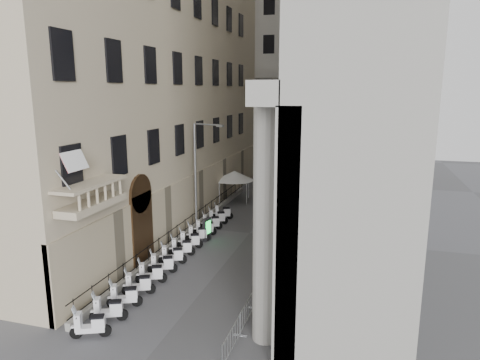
# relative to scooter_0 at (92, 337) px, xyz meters

# --- Properties ---
(left_building) EXTENTS (5.00, 36.00, 34.00)m
(left_building) POSITION_rel_scooter_0_xyz_m (-4.47, 18.07, 17.00)
(left_building) COLOR tan
(left_building) RESTS_ON ground
(far_building) EXTENTS (22.00, 10.00, 30.00)m
(far_building) POSITION_rel_scooter_0_xyz_m (3.03, 44.07, 15.00)
(far_building) COLOR #B3B1A9
(far_building) RESTS_ON ground
(iron_fence) EXTENTS (0.30, 28.00, 1.40)m
(iron_fence) POSITION_rel_scooter_0_xyz_m (-1.27, 14.07, 0.00)
(iron_fence) COLOR black
(iron_fence) RESTS_ON ground
(blue_awning) EXTENTS (1.60, 3.00, 3.00)m
(blue_awning) POSITION_rel_scooter_0_xyz_m (7.18, 22.07, 0.00)
(blue_awning) COLOR navy
(blue_awning) RESTS_ON ground
(flag) EXTENTS (1.00, 1.40, 8.20)m
(flag) POSITION_rel_scooter_0_xyz_m (-0.97, 1.07, 0.00)
(flag) COLOR #9E0C11
(flag) RESTS_ON ground
(scooter_0) EXTENTS (1.51, 1.07, 1.50)m
(scooter_0) POSITION_rel_scooter_0_xyz_m (0.00, 0.00, 0.00)
(scooter_0) COLOR white
(scooter_0) RESTS_ON ground
(scooter_1) EXTENTS (1.51, 1.07, 1.50)m
(scooter_1) POSITION_rel_scooter_0_xyz_m (0.00, 1.39, 0.00)
(scooter_1) COLOR white
(scooter_1) RESTS_ON ground
(scooter_2) EXTENTS (1.51, 1.07, 1.50)m
(scooter_2) POSITION_rel_scooter_0_xyz_m (0.00, 2.77, 0.00)
(scooter_2) COLOR white
(scooter_2) RESTS_ON ground
(scooter_3) EXTENTS (1.51, 1.07, 1.50)m
(scooter_3) POSITION_rel_scooter_0_xyz_m (0.00, 4.16, 0.00)
(scooter_3) COLOR white
(scooter_3) RESTS_ON ground
(scooter_4) EXTENTS (1.51, 1.07, 1.50)m
(scooter_4) POSITION_rel_scooter_0_xyz_m (0.00, 5.54, 0.00)
(scooter_4) COLOR white
(scooter_4) RESTS_ON ground
(scooter_5) EXTENTS (1.51, 1.07, 1.50)m
(scooter_5) POSITION_rel_scooter_0_xyz_m (0.00, 6.93, 0.00)
(scooter_5) COLOR white
(scooter_5) RESTS_ON ground
(scooter_6) EXTENTS (1.51, 1.07, 1.50)m
(scooter_6) POSITION_rel_scooter_0_xyz_m (0.00, 8.31, 0.00)
(scooter_6) COLOR white
(scooter_6) RESTS_ON ground
(scooter_7) EXTENTS (1.51, 1.07, 1.50)m
(scooter_7) POSITION_rel_scooter_0_xyz_m (0.00, 9.70, 0.00)
(scooter_7) COLOR white
(scooter_7) RESTS_ON ground
(scooter_8) EXTENTS (1.51, 1.07, 1.50)m
(scooter_8) POSITION_rel_scooter_0_xyz_m (0.00, 11.08, 0.00)
(scooter_8) COLOR white
(scooter_8) RESTS_ON ground
(scooter_9) EXTENTS (1.51, 1.07, 1.50)m
(scooter_9) POSITION_rel_scooter_0_xyz_m (0.00, 12.47, 0.00)
(scooter_9) COLOR white
(scooter_9) RESTS_ON ground
(scooter_10) EXTENTS (1.51, 1.07, 1.50)m
(scooter_10) POSITION_rel_scooter_0_xyz_m (0.00, 13.85, 0.00)
(scooter_10) COLOR white
(scooter_10) RESTS_ON ground
(scooter_11) EXTENTS (1.51, 1.07, 1.50)m
(scooter_11) POSITION_rel_scooter_0_xyz_m (0.00, 15.24, 0.00)
(scooter_11) COLOR white
(scooter_11) RESTS_ON ground
(scooter_12) EXTENTS (1.51, 1.07, 1.50)m
(scooter_12) POSITION_rel_scooter_0_xyz_m (0.00, 16.62, 0.00)
(scooter_12) COLOR white
(scooter_12) RESTS_ON ground
(scooter_13) EXTENTS (1.51, 1.07, 1.50)m
(scooter_13) POSITION_rel_scooter_0_xyz_m (0.00, 18.01, 0.00)
(scooter_13) COLOR white
(scooter_13) RESTS_ON ground
(barrier_0) EXTENTS (0.60, 2.40, 1.10)m
(barrier_0) POSITION_rel_scooter_0_xyz_m (6.17, 0.64, 0.00)
(barrier_0) COLOR #AAADB2
(barrier_0) RESTS_ON ground
(barrier_1) EXTENTS (0.60, 2.40, 1.10)m
(barrier_1) POSITION_rel_scooter_0_xyz_m (6.17, 3.14, 0.00)
(barrier_1) COLOR #AAADB2
(barrier_1) RESTS_ON ground
(barrier_2) EXTENTS (0.60, 2.40, 1.10)m
(barrier_2) POSITION_rel_scooter_0_xyz_m (6.17, 5.64, 0.00)
(barrier_2) COLOR #AAADB2
(barrier_2) RESTS_ON ground
(barrier_3) EXTENTS (0.60, 2.40, 1.10)m
(barrier_3) POSITION_rel_scooter_0_xyz_m (6.17, 8.14, 0.00)
(barrier_3) COLOR #AAADB2
(barrier_3) RESTS_ON ground
(barrier_4) EXTENTS (0.60, 2.40, 1.10)m
(barrier_4) POSITION_rel_scooter_0_xyz_m (6.17, 10.64, 0.00)
(barrier_4) COLOR #AAADB2
(barrier_4) RESTS_ON ground
(barrier_5) EXTENTS (0.60, 2.40, 1.10)m
(barrier_5) POSITION_rel_scooter_0_xyz_m (6.17, 13.14, 0.00)
(barrier_5) COLOR #AAADB2
(barrier_5) RESTS_ON ground
(barrier_6) EXTENTS (0.60, 2.40, 1.10)m
(barrier_6) POSITION_rel_scooter_0_xyz_m (6.17, 15.64, 0.00)
(barrier_6) COLOR #AAADB2
(barrier_6) RESTS_ON ground
(barrier_7) EXTENTS (0.60, 2.40, 1.10)m
(barrier_7) POSITION_rel_scooter_0_xyz_m (6.17, 18.14, 0.00)
(barrier_7) COLOR #AAADB2
(barrier_7) RESTS_ON ground
(barrier_8) EXTENTS (0.60, 2.40, 1.10)m
(barrier_8) POSITION_rel_scooter_0_xyz_m (6.17, 20.64, 0.00)
(barrier_8) COLOR #AAADB2
(barrier_8) RESTS_ON ground
(barrier_9) EXTENTS (0.60, 2.40, 1.10)m
(barrier_9) POSITION_rel_scooter_0_xyz_m (6.17, 23.14, 0.00)
(barrier_9) COLOR #AAADB2
(barrier_9) RESTS_ON ground
(security_tent) EXTENTS (3.66, 3.66, 2.97)m
(security_tent) POSITION_rel_scooter_0_xyz_m (-0.57, 23.82, 2.48)
(security_tent) COLOR white
(security_tent) RESTS_ON ground
(street_lamp) EXTENTS (2.58, 0.94, 8.15)m
(street_lamp) POSITION_rel_scooter_0_xyz_m (-0.86, 15.00, 4.85)
(street_lamp) COLOR gray
(street_lamp) RESTS_ON ground
(info_kiosk) EXTENTS (0.40, 0.81, 1.65)m
(info_kiosk) POSITION_rel_scooter_0_xyz_m (0.54, 12.86, 0.84)
(info_kiosk) COLOR black
(info_kiosk) RESTS_ON ground
(pedestrian_a) EXTENTS (0.65, 0.44, 1.73)m
(pedestrian_a) POSITION_rel_scooter_0_xyz_m (4.56, 16.88, 0.87)
(pedestrian_a) COLOR black
(pedestrian_a) RESTS_ON ground
(pedestrian_b) EXTENTS (0.90, 0.71, 1.82)m
(pedestrian_b) POSITION_rel_scooter_0_xyz_m (5.06, 22.89, 0.91)
(pedestrian_b) COLOR black
(pedestrian_b) RESTS_ON ground
(pedestrian_c) EXTENTS (1.07, 1.07, 1.87)m
(pedestrian_c) POSITION_rel_scooter_0_xyz_m (1.24, 28.09, 0.94)
(pedestrian_c) COLOR black
(pedestrian_c) RESTS_ON ground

